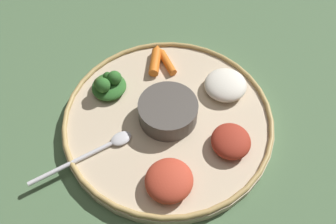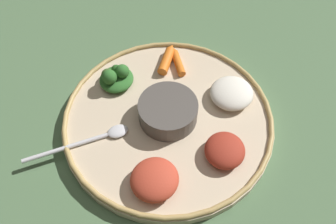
{
  "view_description": "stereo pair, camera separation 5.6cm",
  "coord_description": "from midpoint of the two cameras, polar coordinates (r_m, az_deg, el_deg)",
  "views": [
    {
      "loc": [
        0.16,
        0.28,
        0.49
      ],
      "look_at": [
        0.0,
        0.0,
        0.03
      ],
      "focal_mm": 36.77,
      "sensor_mm": 36.0,
      "label": 1
    },
    {
      "loc": [
        0.11,
        0.3,
        0.49
      ],
      "look_at": [
        0.0,
        0.0,
        0.03
      ],
      "focal_mm": 36.77,
      "sensor_mm": 36.0,
      "label": 2
    }
  ],
  "objects": [
    {
      "name": "spoon",
      "position": [
        0.55,
        -14.36,
        -6.34
      ],
      "size": [
        0.17,
        0.02,
        0.01
      ],
      "color": "silver",
      "rests_on": "platter"
    },
    {
      "name": "ground_plane",
      "position": [
        0.58,
        -2.73,
        -2.0
      ],
      "size": [
        2.4,
        2.4,
        0.0
      ],
      "primitive_type": "plane",
      "color": "#4C6B47"
    },
    {
      "name": "greens_pile",
      "position": [
        0.6,
        -12.53,
        4.26
      ],
      "size": [
        0.08,
        0.09,
        0.04
      ],
      "color": "#2D6628",
      "rests_on": "platter"
    },
    {
      "name": "mound_beet",
      "position": [
        0.53,
        7.45,
        -5.04
      ],
      "size": [
        0.09,
        0.09,
        0.03
      ],
      "primitive_type": "ellipsoid",
      "rotation": [
        0.0,
        0.0,
        5.66
      ],
      "color": "maroon",
      "rests_on": "platter"
    },
    {
      "name": "mound_rice_white",
      "position": [
        0.6,
        6.89,
        4.34
      ],
      "size": [
        0.1,
        0.1,
        0.03
      ],
      "primitive_type": "ellipsoid",
      "rotation": [
        0.0,
        0.0,
        1.96
      ],
      "color": "silver",
      "rests_on": "platter"
    },
    {
      "name": "carrot_near_spoon",
      "position": [
        0.64,
        -2.87,
        8.42
      ],
      "size": [
        0.02,
        0.07,
        0.01
      ],
      "color": "orange",
      "rests_on": "platter"
    },
    {
      "name": "platter_rim",
      "position": [
        0.57,
        -2.81,
        -0.9
      ],
      "size": [
        0.35,
        0.35,
        0.01
      ],
      "primitive_type": "torus",
      "color": "tan",
      "rests_on": "platter"
    },
    {
      "name": "center_bowl",
      "position": [
        0.55,
        -2.87,
        0.05
      ],
      "size": [
        0.1,
        0.1,
        0.04
      ],
      "color": "#4C4742",
      "rests_on": "platter"
    },
    {
      "name": "mound_berbere_red",
      "position": [
        0.5,
        -3.08,
        -11.51
      ],
      "size": [
        0.09,
        0.09,
        0.03
      ],
      "primitive_type": "ellipsoid",
      "rotation": [
        0.0,
        0.0,
        0.37
      ],
      "color": "#B73D28",
      "rests_on": "platter"
    },
    {
      "name": "carrot_outer",
      "position": [
        0.64,
        -4.59,
        8.54
      ],
      "size": [
        0.06,
        0.07,
        0.02
      ],
      "color": "orange",
      "rests_on": "platter"
    },
    {
      "name": "platter",
      "position": [
        0.57,
        -2.76,
        -1.54
      ],
      "size": [
        0.35,
        0.35,
        0.02
      ],
      "primitive_type": "cylinder",
      "color": "#C6B293",
      "rests_on": "ground_plane"
    }
  ]
}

